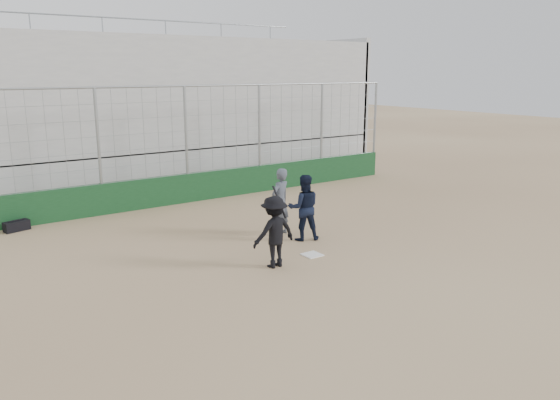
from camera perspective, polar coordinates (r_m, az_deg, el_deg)
ground at (r=13.75m, az=3.38°, el=-5.78°), size 90.00×90.00×0.00m
home_plate at (r=13.75m, az=3.38°, el=-5.73°), size 0.44×0.44×0.02m
backstop at (r=19.30m, az=-9.62°, el=2.60°), size 18.10×0.25×4.04m
bleachers at (r=23.59m, az=-15.11°, el=9.09°), size 20.25×6.70×6.98m
batter_at_plate at (r=12.71m, az=-0.61°, el=-3.34°), size 1.11×0.76×1.86m
catcher_crouched at (r=14.76m, az=2.49°, el=-1.95°), size 1.08×0.98×1.22m
umpire at (r=15.22m, az=0.02°, el=-0.52°), size 0.80×0.65×1.70m
equipment_bag at (r=17.45m, az=-25.82°, el=-2.45°), size 0.74×0.46×0.33m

